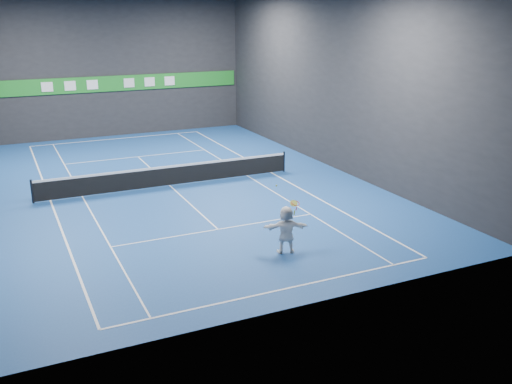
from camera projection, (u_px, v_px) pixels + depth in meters
name	position (u px, v px, depth m)	size (l,w,h in m)	color
ground	(170.00, 186.00, 27.51)	(26.00, 26.00, 0.00)	navy
wall_back	(109.00, 68.00, 37.40)	(18.00, 0.10, 9.00)	black
wall_front	(306.00, 152.00, 14.91)	(18.00, 0.10, 9.00)	black
wall_right	(332.00, 82.00, 29.77)	(0.10, 26.00, 9.00)	black
baseline_near	(284.00, 289.00, 17.23)	(10.98, 0.08, 0.01)	white
baseline_far	(118.00, 139.00, 37.79)	(10.98, 0.08, 0.01)	white
sideline_doubles_left	(51.00, 201.00, 25.30)	(0.08, 23.78, 0.01)	white
sideline_doubles_right	(272.00, 173.00, 29.72)	(0.08, 23.78, 0.01)	white
sideline_singles_left	(82.00, 197.00, 25.86)	(0.06, 23.78, 0.01)	white
sideline_singles_right	(248.00, 176.00, 29.16)	(0.06, 23.78, 0.01)	white
service_line_near	(218.00, 229.00, 21.97)	(8.23, 0.06, 0.01)	white
service_line_far	(138.00, 157.00, 33.05)	(8.23, 0.06, 0.01)	white
center_service_line	(170.00, 186.00, 27.51)	(0.06, 12.80, 0.01)	white
player	(286.00, 230.00, 19.63)	(1.57, 0.50, 1.69)	white
tennis_ball	(276.00, 186.00, 19.11)	(0.06, 0.06, 0.06)	yellow
tennis_net	(169.00, 175.00, 27.35)	(12.50, 0.10, 1.07)	black
sponsor_banner	(111.00, 84.00, 37.65)	(17.64, 0.11, 1.00)	#1C8425
tennis_racket	(295.00, 204.00, 19.56)	(0.46, 0.40, 0.57)	red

